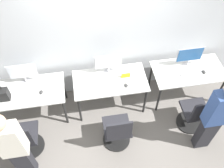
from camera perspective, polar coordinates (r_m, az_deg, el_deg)
name	(u,v)px	position (r m, az deg, el deg)	size (l,w,h in m)	color
ground_plane	(113,118)	(4.77, 0.27, -7.79)	(20.00, 20.00, 0.00)	slate
wall_back	(105,33)	(4.20, -1.50, 11.57)	(12.00, 0.05, 2.80)	#B7BCC1
desk_left	(27,94)	(4.52, -18.84, -2.10)	(1.29, 0.68, 0.72)	silver
monitor_left	(23,73)	(4.42, -19.75, 2.44)	(0.47, 0.16, 0.42)	#B2B2B7
keyboard_left	(26,95)	(4.41, -19.16, -2.30)	(0.38, 0.14, 0.02)	silver
mouse_left	(41,92)	(4.35, -15.86, -1.80)	(0.06, 0.09, 0.03)	#333333
office_chair_left	(25,139)	(4.37, -19.29, -11.87)	(0.48, 0.48, 0.92)	black
person_left	(14,147)	(3.76, -21.55, -13.18)	(0.36, 0.22, 1.66)	#232328
desk_center	(110,83)	(4.42, -0.43, 0.23)	(1.29, 0.68, 0.72)	silver
monitor_center	(108,63)	(4.31, -0.86, 4.83)	(0.47, 0.16, 0.42)	#B2B2B7
keyboard_center	(112,87)	(4.26, -0.10, -0.68)	(0.38, 0.14, 0.02)	silver
mouse_center	(126,85)	(4.28, 3.25, -0.32)	(0.06, 0.09, 0.03)	#333333
office_chair_center	(117,132)	(4.19, 1.22, -10.91)	(0.48, 0.48, 0.92)	black
desk_right	(188,73)	(4.78, 16.96, 2.42)	(1.29, 0.68, 0.72)	silver
monitor_right	(190,56)	(4.64, 17.31, 6.15)	(0.47, 0.16, 0.42)	#B2B2B7
keyboard_right	(191,74)	(4.66, 17.61, 2.17)	(0.38, 0.14, 0.02)	silver
mouse_right	(204,72)	(4.76, 20.28, 2.61)	(0.06, 0.09, 0.03)	#333333
office_chair_right	(195,114)	(4.59, 18.49, -6.62)	(0.48, 0.48, 0.92)	black
person_right	(216,116)	(4.01, 22.73, -6.69)	(0.36, 0.22, 1.70)	#232328
placard_center	(126,75)	(4.39, 3.16, 1.97)	(0.16, 0.03, 0.08)	yellow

